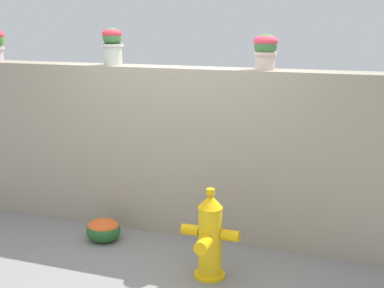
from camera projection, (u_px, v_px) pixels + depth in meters
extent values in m
plane|color=gray|center=(142.00, 273.00, 4.69)|extent=(24.00, 24.00, 0.00)
cube|color=#9F947F|center=(182.00, 151.00, 5.46)|extent=(5.55, 0.35, 1.81)
cylinder|color=beige|center=(113.00, 54.00, 5.47)|extent=(0.20, 0.20, 0.23)
cylinder|color=beige|center=(112.00, 45.00, 5.45)|extent=(0.24, 0.24, 0.03)
sphere|color=#3B743C|center=(112.00, 37.00, 5.43)|extent=(0.20, 0.20, 0.20)
ellipsoid|color=#D92E40|center=(112.00, 34.00, 5.42)|extent=(0.21, 0.21, 0.11)
cylinder|color=beige|center=(265.00, 61.00, 4.95)|extent=(0.19, 0.19, 0.17)
cylinder|color=beige|center=(265.00, 53.00, 4.93)|extent=(0.22, 0.22, 0.03)
sphere|color=#3A7039|center=(266.00, 45.00, 4.91)|extent=(0.23, 0.23, 0.23)
ellipsoid|color=#DE394D|center=(266.00, 41.00, 4.90)|extent=(0.24, 0.24, 0.12)
cylinder|color=yellow|center=(210.00, 274.00, 4.64)|extent=(0.29, 0.29, 0.03)
cylinder|color=yellow|center=(210.00, 242.00, 4.56)|extent=(0.21, 0.21, 0.67)
cone|color=#F7B40C|center=(210.00, 201.00, 4.47)|extent=(0.22, 0.22, 0.12)
cylinder|color=#F7B40C|center=(211.00, 191.00, 4.45)|extent=(0.07, 0.07, 0.05)
cylinder|color=#F7B40C|center=(191.00, 230.00, 4.60)|extent=(0.16, 0.10, 0.10)
cylinder|color=#F7B40C|center=(230.00, 235.00, 4.48)|extent=(0.16, 0.10, 0.10)
cylinder|color=#F7B40C|center=(203.00, 245.00, 4.37)|extent=(0.12, 0.18, 0.12)
ellipsoid|color=#275D2B|center=(104.00, 231.00, 5.37)|extent=(0.37, 0.33, 0.25)
ellipsoid|color=orange|center=(103.00, 226.00, 5.36)|extent=(0.33, 0.30, 0.14)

